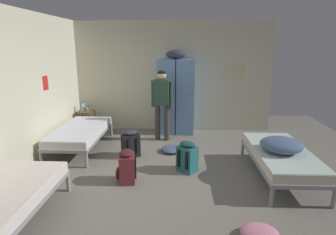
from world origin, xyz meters
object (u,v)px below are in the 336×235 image
(bed_right, at_px, (281,156))
(clothes_pile_pink, at_px, (260,233))
(bed_left_rear, at_px, (81,132))
(locker_bank, at_px, (176,95))
(person_traveler, at_px, (162,99))
(backpack_black, at_px, (131,144))
(backpack_teal, at_px, (188,157))
(shelf_unit, at_px, (87,120))
(clothes_pile_denim, at_px, (172,149))
(bed_left_front, at_px, (1,201))
(bedding_heap, at_px, (281,145))
(lotion_bottle, at_px, (88,109))
(water_bottle, at_px, (83,107))
(backpack_maroon, at_px, (126,167))

(bed_right, relative_size, clothes_pile_pink, 4.28)
(bed_left_rear, bearing_deg, locker_bank, 32.41)
(person_traveler, height_order, backpack_black, person_traveler)
(backpack_black, bearing_deg, backpack_teal, -28.68)
(shelf_unit, height_order, clothes_pile_denim, shelf_unit)
(locker_bank, xyz_separation_m, person_traveler, (-0.30, -0.58, 0.01))
(bed_left_front, xyz_separation_m, bedding_heap, (3.77, 1.47, 0.23))
(lotion_bottle, bearing_deg, bedding_heap, -30.41)
(water_bottle, bearing_deg, clothes_pile_pink, -48.97)
(bedding_heap, height_order, clothes_pile_denim, bedding_heap)
(bedding_heap, height_order, backpack_maroon, bedding_heap)
(water_bottle, height_order, clothes_pile_pink, water_bottle)
(locker_bank, height_order, bed_left_rear, locker_bank)
(bed_right, xyz_separation_m, backpack_maroon, (-2.56, -0.29, -0.12))
(bed_left_rear, distance_m, backpack_black, 1.19)
(water_bottle, bearing_deg, bed_left_front, -85.09)
(backpack_black, bearing_deg, backpack_maroon, -83.40)
(bed_right, height_order, water_bottle, water_bottle)
(locker_bank, xyz_separation_m, clothes_pile_pink, (1.05, -3.98, -0.90))
(person_traveler, distance_m, lotion_bottle, 1.95)
(locker_bank, distance_m, backpack_black, 1.97)
(shelf_unit, bearing_deg, lotion_bottle, -29.74)
(shelf_unit, relative_size, lotion_bottle, 3.79)
(bed_right, relative_size, bed_left_front, 1.00)
(backpack_teal, bearing_deg, lotion_bottle, 139.67)
(bed_left_rear, relative_size, bedding_heap, 2.81)
(clothes_pile_denim, bearing_deg, shelf_unit, 151.00)
(backpack_maroon, height_order, backpack_teal, same)
(lotion_bottle, relative_size, backpack_black, 0.27)
(bed_left_front, distance_m, person_traveler, 3.82)
(shelf_unit, bearing_deg, bed_left_rear, -77.74)
(shelf_unit, xyz_separation_m, lotion_bottle, (0.07, -0.04, 0.29))
(person_traveler, relative_size, clothes_pile_pink, 3.67)
(bed_left_front, height_order, water_bottle, water_bottle)
(backpack_maroon, relative_size, clothes_pile_denim, 1.23)
(water_bottle, height_order, backpack_teal, water_bottle)
(bed_right, distance_m, backpack_maroon, 2.58)
(shelf_unit, distance_m, bed_right, 4.65)
(backpack_maroon, bearing_deg, bedding_heap, 4.72)
(bed_right, height_order, bed_left_front, same)
(bed_left_rear, height_order, bed_left_front, same)
(bed_right, relative_size, clothes_pile_denim, 4.24)
(person_traveler, bearing_deg, bed_left_front, -116.75)
(lotion_bottle, bearing_deg, backpack_maroon, -60.38)
(bed_left_rear, relative_size, backpack_teal, 3.45)
(bed_right, xyz_separation_m, backpack_teal, (-1.55, 0.16, -0.12))
(bed_left_rear, xyz_separation_m, backpack_black, (1.13, -0.34, -0.12))
(backpack_teal, relative_size, clothes_pile_pink, 1.24)
(water_bottle, relative_size, backpack_black, 0.43)
(locker_bank, relative_size, water_bottle, 8.80)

